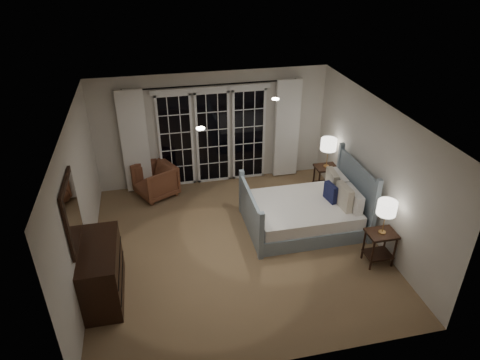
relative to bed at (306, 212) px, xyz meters
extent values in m
plane|color=olive|center=(-1.42, -0.33, -0.31)|extent=(5.00, 5.00, 0.00)
plane|color=white|center=(-1.42, -0.33, 2.19)|extent=(5.00, 5.00, 0.00)
cube|color=beige|center=(-3.92, -0.33, 0.94)|extent=(0.02, 5.00, 2.50)
cube|color=beige|center=(1.08, -0.33, 0.94)|extent=(0.02, 5.00, 2.50)
cube|color=beige|center=(-1.42, 2.17, 0.94)|extent=(5.00, 0.02, 2.50)
cube|color=beige|center=(-1.42, -2.83, 0.94)|extent=(5.00, 0.02, 2.50)
cube|color=black|center=(-2.22, 2.14, 0.74)|extent=(0.66, 0.02, 2.02)
cube|color=black|center=(-1.42, 2.14, 0.74)|extent=(0.66, 0.02, 2.02)
cube|color=black|center=(-0.62, 2.14, 0.74)|extent=(0.66, 0.02, 2.02)
cube|color=white|center=(-1.42, 2.13, 1.84)|extent=(2.50, 0.04, 0.10)
cylinder|color=black|center=(-1.42, 2.07, 1.94)|extent=(3.50, 0.03, 0.03)
cube|color=white|center=(-3.07, 2.05, 0.84)|extent=(0.55, 0.10, 2.25)
cube|color=white|center=(0.23, 2.05, 0.84)|extent=(0.55, 0.10, 2.25)
cylinder|color=white|center=(-0.62, 0.27, 2.18)|extent=(0.12, 0.12, 0.01)
cylinder|color=white|center=(-2.02, -0.73, 2.18)|extent=(0.12, 0.12, 0.01)
cube|color=gray|center=(-0.07, 0.00, -0.17)|extent=(1.92, 1.50, 0.28)
cube|color=silver|center=(-0.07, 0.00, 0.08)|extent=(1.86, 1.44, 0.23)
cube|color=gray|center=(0.95, 0.00, 0.29)|extent=(0.06, 1.50, 1.22)
cube|color=gray|center=(-1.09, 0.00, 0.11)|extent=(0.06, 1.50, 0.84)
cube|color=silver|center=(0.75, -0.32, 0.38)|extent=(0.14, 0.60, 0.36)
cube|color=silver|center=(0.75, 0.32, 0.38)|extent=(0.14, 0.60, 0.36)
cube|color=beige|center=(0.59, -0.28, 0.43)|extent=(0.16, 0.46, 0.45)
cube|color=beige|center=(0.59, 0.28, 0.43)|extent=(0.16, 0.46, 0.45)
cube|color=#161A3E|center=(0.45, 0.00, 0.37)|extent=(0.15, 0.35, 0.34)
cube|color=black|center=(0.82, -1.28, 0.28)|extent=(0.47, 0.38, 0.04)
cube|color=black|center=(0.82, -1.28, -0.14)|extent=(0.44, 0.34, 0.03)
cylinder|color=black|center=(0.62, -1.43, -0.02)|extent=(0.04, 0.04, 0.59)
cylinder|color=black|center=(1.02, -1.43, -0.02)|extent=(0.04, 0.04, 0.59)
cylinder|color=black|center=(0.62, -1.13, -0.02)|extent=(0.04, 0.04, 0.59)
cylinder|color=black|center=(1.02, -1.13, -0.02)|extent=(0.04, 0.04, 0.59)
cube|color=black|center=(0.85, 1.15, 0.27)|extent=(0.46, 0.37, 0.04)
cube|color=black|center=(0.85, 1.15, -0.15)|extent=(0.42, 0.33, 0.03)
cylinder|color=black|center=(0.65, 1.01, -0.03)|extent=(0.04, 0.04, 0.57)
cylinder|color=black|center=(1.04, 1.01, -0.03)|extent=(0.04, 0.04, 0.57)
cylinder|color=black|center=(0.65, 1.30, -0.03)|extent=(0.04, 0.04, 0.57)
cylinder|color=black|center=(1.04, 1.30, -0.03)|extent=(0.04, 0.04, 0.57)
cylinder|color=tan|center=(0.82, -1.28, 0.31)|extent=(0.12, 0.12, 0.02)
cylinder|color=tan|center=(0.82, -1.28, 0.50)|extent=(0.02, 0.02, 0.35)
cylinder|color=white|center=(0.82, -1.28, 0.79)|extent=(0.31, 0.31, 0.23)
cylinder|color=tan|center=(0.85, 1.15, 0.30)|extent=(0.12, 0.12, 0.02)
cylinder|color=tan|center=(0.85, 1.15, 0.49)|extent=(0.02, 0.02, 0.38)
cylinder|color=white|center=(0.85, 1.15, 0.80)|extent=(0.33, 0.33, 0.24)
imported|color=brown|center=(-2.74, 1.77, 0.04)|extent=(1.03, 1.02, 0.70)
cube|color=black|center=(-3.65, -1.07, 0.14)|extent=(0.54, 1.29, 0.91)
cube|color=black|center=(-3.38, -1.07, -0.01)|extent=(0.01, 1.27, 0.01)
cube|color=black|center=(-3.38, -1.07, 0.29)|extent=(0.01, 1.27, 0.01)
cube|color=black|center=(-3.89, -1.07, 1.24)|extent=(0.04, 0.85, 1.00)
cube|color=white|center=(-3.87, -1.07, 1.24)|extent=(0.01, 0.73, 0.88)
camera|label=1|loc=(-2.68, -6.33, 4.50)|focal=32.00mm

